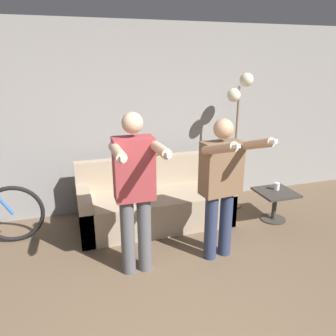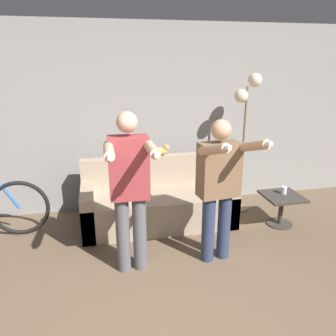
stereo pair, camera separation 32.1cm
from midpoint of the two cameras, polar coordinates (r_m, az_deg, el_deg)
wall_back at (r=4.65m, az=-11.35°, el=8.04°), size 10.00×0.05×2.60m
couch at (r=4.40m, az=-4.45°, el=-6.19°), size 1.98×0.81×0.85m
person_left at (r=3.16m, az=-8.69°, el=-3.29°), size 0.46×0.67×1.66m
person_right at (r=3.42m, az=6.72°, el=-2.36°), size 0.55×0.70×1.55m
cat at (r=4.47m, az=-4.94°, el=2.87°), size 0.45×0.15×0.15m
floor_lamp at (r=4.64m, az=10.26°, el=10.58°), size 0.37×0.27×1.94m
side_table at (r=4.63m, az=16.29°, el=-5.26°), size 0.49×0.49×0.42m
cup at (r=4.63m, az=16.56°, el=-3.11°), size 0.07×0.07×0.10m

